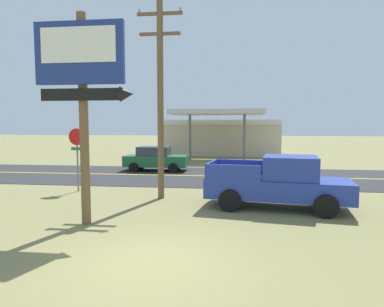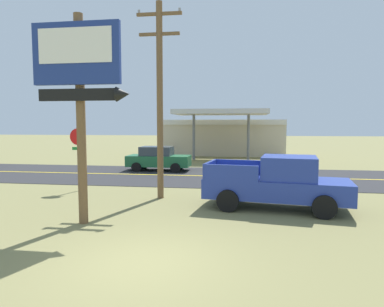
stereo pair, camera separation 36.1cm
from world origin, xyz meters
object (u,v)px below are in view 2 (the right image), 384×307
(utility_pole, at_px, (160,95))
(gas_station, at_px, (224,136))
(stop_sign, at_px, (78,148))
(pickup_blue_parked_on_lawn, at_px, (278,183))
(motel_sign, at_px, (80,80))
(car_green_near_lane, at_px, (158,158))

(utility_pole, distance_m, gas_station, 21.82)
(stop_sign, relative_size, utility_pole, 0.36)
(stop_sign, xyz_separation_m, pickup_blue_parked_on_lawn, (8.88, -2.11, -1.06))
(utility_pole, bearing_deg, motel_sign, -109.82)
(utility_pole, relative_size, pickup_blue_parked_on_lawn, 1.49)
(motel_sign, bearing_deg, stop_sign, 118.11)
(stop_sign, bearing_deg, gas_station, 74.50)
(motel_sign, bearing_deg, gas_station, 83.24)
(pickup_blue_parked_on_lawn, bearing_deg, gas_station, 97.85)
(motel_sign, relative_size, stop_sign, 2.18)
(stop_sign, distance_m, utility_pole, 4.85)
(gas_station, bearing_deg, utility_pole, -94.18)
(utility_pole, bearing_deg, gas_station, 85.82)
(utility_pole, bearing_deg, pickup_blue_parked_on_lawn, -13.80)
(stop_sign, bearing_deg, motel_sign, -61.89)
(stop_sign, height_order, gas_station, gas_station)
(motel_sign, relative_size, car_green_near_lane, 1.53)
(motel_sign, xyz_separation_m, pickup_blue_parked_on_lawn, (6.19, 2.91, -3.48))
(utility_pole, bearing_deg, stop_sign, 167.10)
(pickup_blue_parked_on_lawn, xyz_separation_m, car_green_near_lane, (-6.88, 9.48, -0.13))
(car_green_near_lane, bearing_deg, motel_sign, -86.80)
(utility_pole, distance_m, car_green_near_lane, 9.28)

